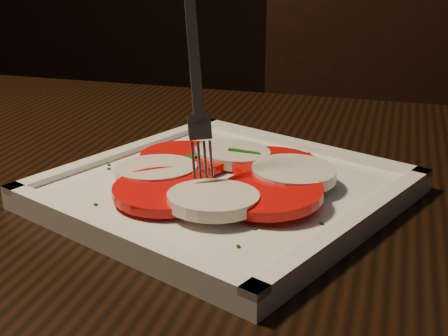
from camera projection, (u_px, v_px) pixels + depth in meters
table at (172, 286)px, 0.61m from camera, size 1.22×0.83×0.75m
chair at (365, 163)px, 1.27m from camera, size 0.50×0.50×0.93m
plate at (224, 192)px, 0.55m from camera, size 0.35×0.35×0.01m
caprese_salad at (224, 175)px, 0.55m from camera, size 0.22×0.23×0.02m
fork at (194, 71)px, 0.51m from camera, size 0.05×0.06×0.17m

